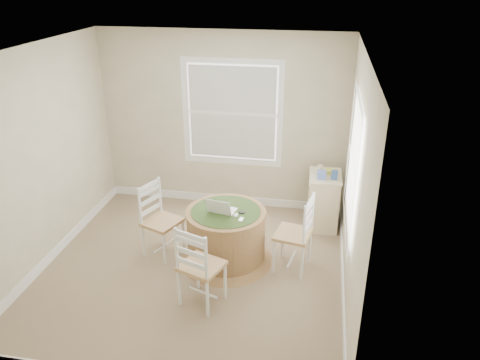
% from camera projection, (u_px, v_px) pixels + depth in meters
% --- Properties ---
extents(room, '(3.64, 3.64, 2.64)m').
position_uv_depth(room, '(206.00, 166.00, 5.29)').
color(room, '#8E725A').
rests_on(room, ground).
extents(round_table, '(1.15, 1.15, 0.70)m').
position_uv_depth(round_table, '(226.00, 234.00, 5.73)').
color(round_table, olive).
rests_on(round_table, ground).
extents(chair_left, '(0.53, 0.54, 0.95)m').
position_uv_depth(chair_left, '(162.00, 222.00, 5.80)').
color(chair_left, white).
rests_on(chair_left, ground).
extents(chair_near, '(0.53, 0.52, 0.95)m').
position_uv_depth(chair_near, '(202.00, 265.00, 4.96)').
color(chair_near, white).
rests_on(chair_near, ground).
extents(chair_right, '(0.48, 0.49, 0.95)m').
position_uv_depth(chair_right, '(293.00, 234.00, 5.54)').
color(chair_right, white).
rests_on(chair_right, ground).
extents(laptop, '(0.34, 0.31, 0.21)m').
position_uv_depth(laptop, '(222.00, 210.00, 5.57)').
color(laptop, white).
rests_on(laptop, round_table).
extents(mouse, '(0.06, 0.09, 0.03)m').
position_uv_depth(mouse, '(236.00, 215.00, 5.49)').
color(mouse, white).
rests_on(mouse, round_table).
extents(phone, '(0.06, 0.09, 0.02)m').
position_uv_depth(phone, '(241.00, 220.00, 5.41)').
color(phone, '#B7BABF').
rests_on(phone, round_table).
extents(keys, '(0.07, 0.06, 0.02)m').
position_uv_depth(keys, '(242.00, 213.00, 5.55)').
color(keys, black).
rests_on(keys, round_table).
extents(corner_chest, '(0.45, 0.60, 0.78)m').
position_uv_depth(corner_chest, '(323.00, 200.00, 6.51)').
color(corner_chest, beige).
rests_on(corner_chest, ground).
extents(tissue_box, '(0.12, 0.12, 0.10)m').
position_uv_depth(tissue_box, '(321.00, 175.00, 6.24)').
color(tissue_box, '#5B78D1').
rests_on(tissue_box, corner_chest).
extents(box_yellow, '(0.15, 0.10, 0.06)m').
position_uv_depth(box_yellow, '(331.00, 172.00, 6.38)').
color(box_yellow, '#D4D14B').
rests_on(box_yellow, corner_chest).
extents(box_blue, '(0.08, 0.08, 0.12)m').
position_uv_depth(box_blue, '(335.00, 175.00, 6.21)').
color(box_blue, '#305590').
rests_on(box_blue, corner_chest).
extents(cup_cream, '(0.07, 0.07, 0.09)m').
position_uv_depth(cup_cream, '(320.00, 168.00, 6.46)').
color(cup_cream, beige).
rests_on(cup_cream, corner_chest).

